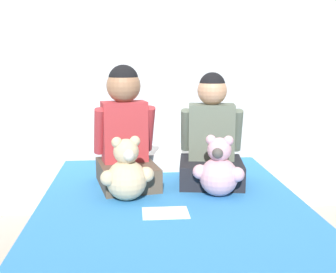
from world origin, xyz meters
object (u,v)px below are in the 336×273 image
at_px(bed, 173,249).
at_px(child_on_left, 125,134).
at_px(child_on_right, 211,140).
at_px(teddy_bear_held_by_right_child, 219,171).
at_px(teddy_bear_held_by_left_child, 127,174).
at_px(sign_card, 165,213).
at_px(pillow_at_headboard, 162,157).

bearing_deg(bed, child_on_left, 120.24).
xyz_separation_m(bed, child_on_right, (0.25, 0.38, 0.46)).
relative_size(child_on_left, teddy_bear_held_by_right_child, 2.09).
distance_m(bed, teddy_bear_held_by_left_child, 0.43).
bearing_deg(teddy_bear_held_by_right_child, sign_card, -121.91).
bearing_deg(child_on_left, teddy_bear_held_by_right_child, -39.59).
xyz_separation_m(bed, sign_card, (-0.04, -0.08, 0.22)).
height_order(child_on_left, child_on_right, child_on_left).
distance_m(child_on_left, pillow_at_headboard, 0.48).
relative_size(teddy_bear_held_by_left_child, sign_card, 1.52).
bearing_deg(teddy_bear_held_by_left_child, teddy_bear_held_by_right_child, -11.36).
bearing_deg(teddy_bear_held_by_left_child, child_on_right, 15.20).
bearing_deg(pillow_at_headboard, child_on_left, -122.12).
xyz_separation_m(bed, pillow_at_headboard, (0.00, 0.75, 0.27)).
bearing_deg(bed, sign_card, -118.65).
xyz_separation_m(child_on_left, teddy_bear_held_by_left_child, (0.01, -0.27, -0.15)).
distance_m(bed, teddy_bear_held_by_right_child, 0.45).
relative_size(child_on_left, sign_card, 3.13).
distance_m(child_on_right, teddy_bear_held_by_left_child, 0.55).
bearing_deg(teddy_bear_held_by_right_child, child_on_left, 172.57).
relative_size(child_on_right, sign_card, 2.93).
height_order(bed, teddy_bear_held_by_left_child, teddy_bear_held_by_left_child).
bearing_deg(sign_card, child_on_left, 111.26).
relative_size(bed, teddy_bear_held_by_right_child, 6.03).
bearing_deg(child_on_right, teddy_bear_held_by_left_child, -142.44).
bearing_deg(sign_card, teddy_bear_held_by_right_child, 37.77).
height_order(child_on_right, sign_card, child_on_right).
distance_m(child_on_right, teddy_bear_held_by_right_child, 0.27).
height_order(bed, child_on_left, child_on_left).
height_order(child_on_left, sign_card, child_on_left).
xyz_separation_m(bed, child_on_left, (-0.23, 0.39, 0.49)).
xyz_separation_m(pillow_at_headboard, sign_card, (-0.04, -0.84, -0.05)).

